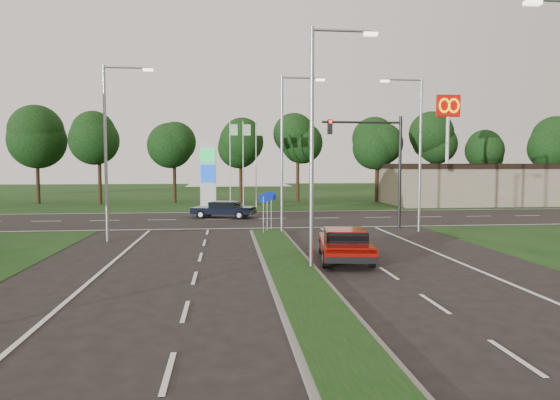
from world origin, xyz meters
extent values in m
plane|color=black|center=(0.00, 0.00, 0.00)|extent=(160.00, 160.00, 0.00)
cube|color=black|center=(0.00, 55.00, 0.00)|extent=(160.00, 50.00, 0.02)
cube|color=black|center=(0.00, 24.00, 0.00)|extent=(160.00, 12.00, 0.02)
cube|color=slate|center=(0.00, 4.00, 0.06)|extent=(2.00, 26.00, 0.12)
cube|color=gray|center=(22.00, 36.00, 2.00)|extent=(16.00, 9.00, 4.00)
cylinder|color=gray|center=(0.80, 6.00, 4.50)|extent=(0.16, 0.16, 9.00)
cylinder|color=gray|center=(1.90, 6.00, 8.90)|extent=(2.20, 0.10, 0.10)
cube|color=#FFF2CC|center=(3.00, 6.00, 8.80)|extent=(0.50, 0.22, 0.12)
cylinder|color=gray|center=(0.80, 16.00, 4.50)|extent=(0.16, 0.16, 9.00)
cylinder|color=gray|center=(1.90, 16.00, 8.90)|extent=(2.20, 0.10, 0.10)
cube|color=#FFF2CC|center=(3.00, 16.00, 8.80)|extent=(0.50, 0.22, 0.12)
cylinder|color=gray|center=(-8.50, 14.00, 4.50)|extent=(0.16, 0.16, 9.00)
cylinder|color=gray|center=(-7.40, 14.00, 8.90)|extent=(2.20, 0.10, 0.10)
cube|color=#FFF2CC|center=(-6.30, 14.00, 8.80)|extent=(0.50, 0.22, 0.12)
cylinder|color=gray|center=(9.00, 16.00, 4.50)|extent=(0.16, 0.16, 9.00)
cylinder|color=gray|center=(7.90, 16.00, 8.90)|extent=(2.20, 0.10, 0.10)
cube|color=#FFF2CC|center=(6.80, 16.00, 8.80)|extent=(0.50, 0.22, 0.12)
cube|color=#FFF2CC|center=(6.80, 2.00, 8.80)|extent=(0.50, 0.22, 0.12)
cylinder|color=black|center=(8.50, 18.00, 3.50)|extent=(0.20, 0.20, 7.00)
cylinder|color=black|center=(6.00, 18.00, 6.60)|extent=(5.00, 0.14, 0.14)
cube|color=black|center=(4.00, 18.00, 6.30)|extent=(0.28, 0.28, 0.90)
sphere|color=#FF190C|center=(4.00, 17.82, 6.60)|extent=(0.20, 0.20, 0.20)
cylinder|color=gray|center=(-0.30, 15.50, 1.10)|extent=(0.06, 0.06, 2.20)
cylinder|color=#0C26A5|center=(-0.30, 15.50, 2.10)|extent=(0.56, 0.04, 0.56)
cylinder|color=gray|center=(0.00, 16.50, 1.10)|extent=(0.06, 0.06, 2.20)
cylinder|color=#0C26A5|center=(0.00, 16.50, 2.10)|extent=(0.56, 0.04, 0.56)
cylinder|color=gray|center=(0.30, 17.20, 1.10)|extent=(0.06, 0.06, 2.20)
cylinder|color=#0C26A5|center=(0.30, 17.20, 2.10)|extent=(0.56, 0.04, 0.56)
cube|color=silver|center=(-4.00, 33.00, 3.00)|extent=(1.40, 0.30, 6.00)
cube|color=#0CA53F|center=(-4.00, 32.82, 4.80)|extent=(1.30, 0.08, 1.20)
cube|color=#0C3FBF|center=(-4.00, 32.82, 3.20)|extent=(1.30, 0.08, 1.60)
cylinder|color=silver|center=(-2.00, 34.00, 4.00)|extent=(0.08, 0.08, 8.00)
cube|color=#B2D8B2|center=(-1.65, 34.00, 7.20)|extent=(0.70, 0.02, 1.00)
cylinder|color=silver|center=(-0.80, 34.00, 4.00)|extent=(0.08, 0.08, 8.00)
cube|color=#B2D8B2|center=(-0.45, 34.00, 7.20)|extent=(0.70, 0.02, 1.00)
cylinder|color=silver|center=(0.40, 34.00, 4.00)|extent=(0.08, 0.08, 8.00)
cube|color=#B2D8B2|center=(0.75, 34.00, 7.20)|extent=(0.70, 0.02, 1.00)
cylinder|color=silver|center=(18.00, 32.00, 5.00)|extent=(0.30, 0.30, 10.00)
cube|color=#BF0C07|center=(18.00, 32.00, 9.40)|extent=(2.20, 0.35, 2.00)
torus|color=#FFC600|center=(17.55, 31.78, 9.40)|extent=(1.06, 0.16, 1.06)
torus|color=#FFC600|center=(18.45, 31.78, 9.40)|extent=(1.06, 0.16, 1.06)
cylinder|color=black|center=(0.00, 40.00, 2.20)|extent=(0.36, 0.36, 4.40)
sphere|color=black|center=(0.00, 40.00, 6.50)|extent=(6.00, 6.00, 6.00)
sphere|color=black|center=(0.30, 39.80, 7.50)|extent=(4.80, 4.80, 4.80)
cube|color=#980F08|center=(2.52, 7.73, 0.60)|extent=(2.60, 5.00, 0.49)
cube|color=black|center=(2.50, 7.64, 1.06)|extent=(1.94, 2.31, 0.46)
cube|color=#980F08|center=(2.50, 7.64, 1.29)|extent=(1.79, 1.92, 0.04)
cylinder|color=black|center=(1.84, 9.37, 0.34)|extent=(0.31, 0.70, 0.67)
cylinder|color=black|center=(3.62, 9.12, 0.34)|extent=(0.31, 0.70, 0.67)
cylinder|color=black|center=(1.42, 6.34, 0.34)|extent=(0.31, 0.70, 0.67)
cylinder|color=black|center=(3.19, 6.09, 0.34)|extent=(0.31, 0.70, 0.67)
cube|color=black|center=(-2.61, 24.99, 0.57)|extent=(4.90, 3.06, 0.47)
cube|color=black|center=(-2.52, 24.96, 1.02)|extent=(2.37, 2.08, 0.44)
cube|color=black|center=(-2.52, 24.96, 1.23)|extent=(1.99, 1.89, 0.04)
cylinder|color=black|center=(-4.24, 24.57, 0.32)|extent=(0.67, 0.38, 0.64)
cylinder|color=black|center=(-3.77, 26.21, 0.32)|extent=(0.67, 0.38, 0.64)
cylinder|color=black|center=(-1.44, 23.76, 0.32)|extent=(0.67, 0.38, 0.64)
cylinder|color=black|center=(-0.97, 25.40, 0.32)|extent=(0.67, 0.38, 0.64)
camera|label=1|loc=(-2.37, -12.39, 3.95)|focal=32.00mm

